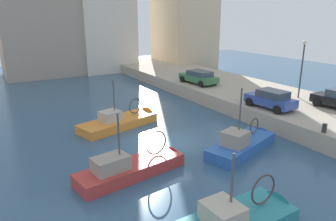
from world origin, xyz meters
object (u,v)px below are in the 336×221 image
fishing_boat_blue (244,148)px  quay_streetlamp (303,60)px  fishing_boat_orange (123,124)px  fishing_boat_red (136,171)px  mooring_bollard_mid (324,128)px  parked_car_green (199,77)px  parked_car_blue (271,99)px

fishing_boat_blue → quay_streetlamp: quay_streetlamp is taller
fishing_boat_orange → fishing_boat_red: (-2.38, -7.32, 0.03)m
fishing_boat_red → quay_streetlamp: bearing=10.4°
mooring_bollard_mid → quay_streetlamp: bearing=48.0°
parked_car_green → fishing_boat_blue: bearing=-114.1°
parked_car_green → fishing_boat_red: bearing=-136.7°
parked_car_blue → mooring_bollard_mid: (-1.16, -5.30, -0.45)m
fishing_boat_blue → mooring_bollard_mid: (4.01, -2.56, 1.35)m
parked_car_blue → parked_car_green: (0.49, 9.93, -0.02)m
quay_streetlamp → parked_car_green: bearing=114.0°
quay_streetlamp → fishing_boat_red: bearing=-169.6°
quay_streetlamp → mooring_bollard_mid: bearing=-132.0°
fishing_boat_orange → fishing_boat_red: 7.70m
fishing_boat_orange → parked_car_blue: 11.33m
fishing_boat_red → fishing_boat_blue: bearing=-5.0°
fishing_boat_orange → parked_car_blue: (9.89, -5.21, 1.83)m
fishing_boat_orange → fishing_boat_red: bearing=-108.0°
parked_car_green → mooring_bollard_mid: parked_car_green is taller
mooring_bollard_mid → quay_streetlamp: (5.65, 6.27, 2.98)m
fishing_boat_orange → fishing_boat_blue: size_ratio=1.10×
fishing_boat_blue → parked_car_blue: bearing=27.9°
fishing_boat_red → parked_car_blue: 12.58m
fishing_boat_red → mooring_bollard_mid: bearing=-16.0°
parked_car_green → quay_streetlamp: size_ratio=0.92×
fishing_boat_orange → parked_car_blue: size_ratio=1.81×
parked_car_blue → fishing_boat_orange: bearing=152.2°
parked_car_blue → parked_car_green: 9.94m
fishing_boat_red → parked_car_green: fishing_boat_red is taller
parked_car_blue → quay_streetlamp: bearing=12.2°
fishing_boat_red → parked_car_blue: fishing_boat_red is taller
parked_car_green → quay_streetlamp: quay_streetlamp is taller
fishing_boat_orange → quay_streetlamp: (14.38, -4.24, 4.36)m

